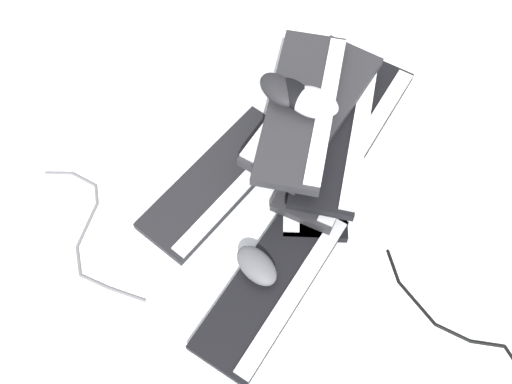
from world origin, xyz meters
TOP-DOWN VIEW (x-y plane):
  - ground_plane at (0.00, 0.00)m, footprint 3.20×3.20m
  - keyboard_0 at (0.15, -0.08)m, footprint 0.21×0.46m
  - keyboard_1 at (-0.09, 0.08)m, footprint 0.17×0.45m
  - keyboard_2 at (-0.02, -0.25)m, footprint 0.34×0.46m
  - keyboard_3 at (-0.06, -0.29)m, footprint 0.19×0.45m
  - keyboard_4 at (-0.06, -0.35)m, footprint 0.16×0.44m
  - keyboard_5 at (-0.05, -0.30)m, footprint 0.28×0.46m
  - keyboard_6 at (0.02, -0.31)m, footprint 0.16×0.44m
  - keyboard_7 at (0.03, -0.28)m, footprint 0.28×0.46m
  - mouse_0 at (0.01, -0.28)m, footprint 0.11×0.07m
  - mouse_1 at (0.09, -0.27)m, footprint 0.13×0.10m
  - mouse_2 at (0.02, -0.27)m, footprint 0.12×0.08m
  - mouse_3 at (0.06, -0.27)m, footprint 0.13×0.10m
  - mouse_4 at (-0.05, 0.07)m, footprint 0.13×0.10m
  - cable_0 at (0.34, 0.18)m, footprint 0.41×0.21m
  - cable_1 at (-0.49, -0.04)m, footprint 0.43×0.13m

SIDE VIEW (x-z plane):
  - ground_plane at x=0.00m, z-range 0.00..0.00m
  - cable_0 at x=0.34m, z-range 0.00..0.01m
  - cable_1 at x=-0.49m, z-range 0.00..0.01m
  - keyboard_0 at x=0.15m, z-range 0.00..0.03m
  - keyboard_1 at x=-0.09m, z-range 0.00..0.03m
  - keyboard_2 at x=-0.02m, z-range 0.00..0.03m
  - keyboard_3 at x=-0.06m, z-range 0.03..0.06m
  - mouse_4 at x=-0.05m, z-range 0.03..0.07m
  - keyboard_4 at x=-0.06m, z-range 0.06..0.09m
  - keyboard_5 at x=-0.05m, z-range 0.09..0.12m
  - keyboard_6 at x=0.02m, z-range 0.12..0.15m
  - keyboard_7 at x=0.03m, z-range 0.15..0.18m
  - mouse_0 at x=0.01m, z-range 0.18..0.22m
  - mouse_1 at x=0.09m, z-range 0.18..0.22m
  - mouse_2 at x=0.02m, z-range 0.18..0.22m
  - mouse_3 at x=0.06m, z-range 0.18..0.22m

